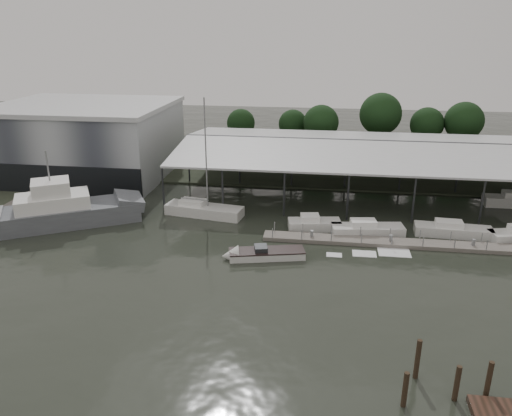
# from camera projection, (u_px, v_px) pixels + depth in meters

# --- Properties ---
(ground) EXTENTS (200.00, 200.00, 0.00)m
(ground) POSITION_uv_depth(u_px,v_px,m) (238.00, 282.00, 43.42)
(ground) COLOR #242921
(ground) RESTS_ON ground
(land_strip_far) EXTENTS (140.00, 30.00, 0.30)m
(land_strip_far) POSITION_uv_depth(u_px,v_px,m) (283.00, 160.00, 82.43)
(land_strip_far) COLOR #383E2F
(land_strip_far) RESTS_ON ground
(land_strip_west) EXTENTS (20.00, 40.00, 0.30)m
(land_strip_west) POSITION_uv_depth(u_px,v_px,m) (16.00, 170.00, 76.62)
(land_strip_west) COLOR #383E2F
(land_strip_west) RESTS_ON ground
(storage_warehouse) EXTENTS (24.50, 20.50, 10.50)m
(storage_warehouse) POSITION_uv_depth(u_px,v_px,m) (86.00, 139.00, 73.19)
(storage_warehouse) COLOR #A1A6AB
(storage_warehouse) RESTS_ON ground
(covered_boat_shed) EXTENTS (58.24, 24.00, 6.96)m
(covered_boat_shed) POSITION_uv_depth(u_px,v_px,m) (403.00, 147.00, 65.08)
(covered_boat_shed) COLOR silver
(covered_boat_shed) RESTS_ON ground
(trawler_dock) EXTENTS (3.00, 18.00, 0.50)m
(trawler_dock) POSITION_uv_depth(u_px,v_px,m) (15.00, 208.00, 60.36)
(trawler_dock) COLOR slate
(trawler_dock) RESTS_ON ground
(floating_dock) EXTENTS (28.00, 2.00, 1.40)m
(floating_dock) POSITION_uv_depth(u_px,v_px,m) (401.00, 243.00, 50.64)
(floating_dock) COLOR slate
(floating_dock) RESTS_ON ground
(grey_trawler) EXTENTS (17.03, 12.55, 8.84)m
(grey_trawler) POSITION_uv_depth(u_px,v_px,m) (65.00, 211.00, 55.59)
(grey_trawler) COLOR slate
(grey_trawler) RESTS_ON ground
(white_sailboat) EXTENTS (9.43, 4.07, 13.93)m
(white_sailboat) POSITION_uv_depth(u_px,v_px,m) (203.00, 210.00, 58.48)
(white_sailboat) COLOR silver
(white_sailboat) RESTS_ON ground
(speedboat_underway) EXTENTS (18.65, 6.09, 2.00)m
(speedboat_underway) POSITION_uv_depth(u_px,v_px,m) (260.00, 254.00, 47.73)
(speedboat_underway) COLOR silver
(speedboat_underway) RESTS_ON ground
(moored_cruiser_0) EXTENTS (5.94, 3.05, 1.70)m
(moored_cruiser_0) POSITION_uv_depth(u_px,v_px,m) (314.00, 224.00, 54.46)
(moored_cruiser_0) COLOR silver
(moored_cruiser_0) RESTS_ON ground
(moored_cruiser_1) EXTENTS (7.82, 3.27, 1.70)m
(moored_cruiser_1) POSITION_uv_depth(u_px,v_px,m) (367.00, 229.00, 53.01)
(moored_cruiser_1) COLOR silver
(moored_cruiser_1) RESTS_ON ground
(moored_cruiser_2) EXTENTS (7.98, 2.67, 1.70)m
(moored_cruiser_2) POSITION_uv_depth(u_px,v_px,m) (452.00, 230.00, 52.78)
(moored_cruiser_2) COLOR silver
(moored_cruiser_2) RESTS_ON ground
(mooring_pilings) EXTENTS (5.37, 8.58, 3.59)m
(mooring_pilings) POSITION_uv_depth(u_px,v_px,m) (445.00, 406.00, 27.79)
(mooring_pilings) COLOR #34281A
(mooring_pilings) RESTS_ON ground
(horizon_tree_line) EXTENTS (66.91, 9.40, 10.57)m
(horizon_tree_line) POSITION_uv_depth(u_px,v_px,m) (427.00, 122.00, 82.66)
(horizon_tree_line) COLOR #301F15
(horizon_tree_line) RESTS_ON ground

